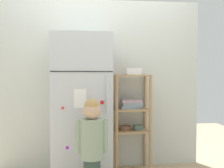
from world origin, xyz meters
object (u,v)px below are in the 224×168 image
Objects in this scene: refrigerator at (82,107)px; pantry_shelf_unit at (131,113)px; fruit_bin at (132,72)px; child_standing at (92,138)px.

refrigerator reaches higher than pantry_shelf_unit.
fruit_bin reaches higher than pantry_shelf_unit.
child_standing is 5.26× the size of fruit_bin.
fruit_bin is at bearing 12.48° from refrigerator.
child_standing is 0.87m from pantry_shelf_unit.
refrigerator is 1.69× the size of child_standing.
fruit_bin is (0.01, -0.02, 0.51)m from pantry_shelf_unit.
child_standing is 0.81× the size of pantry_shelf_unit.
refrigerator is at bearing -167.52° from fruit_bin.
pantry_shelf_unit is at bearing 110.23° from fruit_bin.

